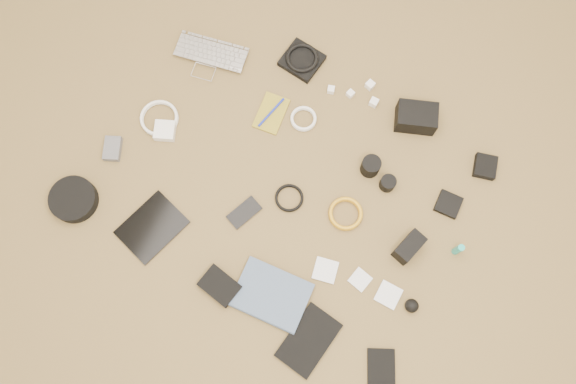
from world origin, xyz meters
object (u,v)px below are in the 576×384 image
at_px(tablet, 152,227).
at_px(phone, 244,213).
at_px(paperback, 260,320).
at_px(headphone_case, 74,199).
at_px(dslr_camera, 416,117).
at_px(laptop, 208,62).

height_order(tablet, phone, same).
height_order(phone, paperback, paperback).
height_order(phone, headphone_case, headphone_case).
relative_size(phone, headphone_case, 0.72).
distance_m(dslr_camera, paperback, 0.95).
distance_m(dslr_camera, headphone_case, 1.31).
bearing_deg(tablet, paperback, 4.65).
height_order(dslr_camera, paperback, dslr_camera).
bearing_deg(tablet, dslr_camera, 67.16).
bearing_deg(phone, tablet, -121.61).
height_order(laptop, tablet, laptop).
height_order(laptop, dslr_camera, dslr_camera).
distance_m(tablet, paperback, 0.52).
height_order(tablet, paperback, paperback).
relative_size(dslr_camera, paperback, 0.59).
xyz_separation_m(laptop, phone, (0.41, -0.48, -0.01)).
distance_m(dslr_camera, tablet, 1.07).
bearing_deg(tablet, laptop, 119.09).
relative_size(laptop, phone, 2.30).
xyz_separation_m(tablet, phone, (0.28, 0.20, -0.00)).
bearing_deg(phone, headphone_case, -135.02).
distance_m(laptop, dslr_camera, 0.84).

